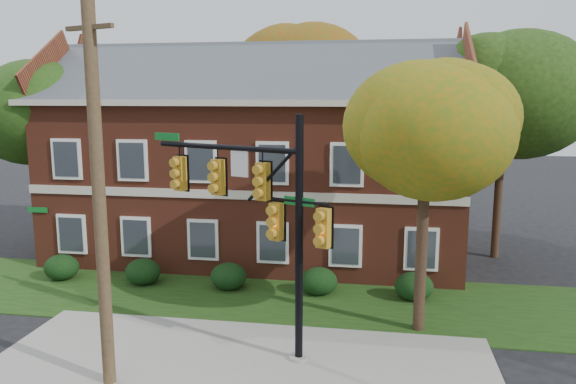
% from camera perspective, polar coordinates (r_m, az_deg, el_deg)
% --- Properties ---
extents(ground, '(120.00, 120.00, 0.00)m').
position_cam_1_polar(ground, '(15.73, -5.45, -18.36)').
color(ground, black).
rests_on(ground, ground).
extents(sidewalk, '(14.00, 5.00, 0.08)m').
position_cam_1_polar(sidewalk, '(16.58, -4.53, -16.65)').
color(sidewalk, gray).
rests_on(sidewalk, ground).
extents(grass_strip, '(30.00, 6.00, 0.04)m').
position_cam_1_polar(grass_strip, '(21.07, -1.21, -10.74)').
color(grass_strip, '#193811').
rests_on(grass_strip, ground).
extents(apartment_building, '(18.80, 8.80, 9.74)m').
position_cam_1_polar(apartment_building, '(26.07, -3.16, 4.45)').
color(apartment_building, maroon).
rests_on(apartment_building, ground).
extents(hedge_far_left, '(1.40, 1.26, 1.05)m').
position_cam_1_polar(hedge_far_left, '(24.72, -22.03, -7.11)').
color(hedge_far_left, black).
rests_on(hedge_far_left, ground).
extents(hedge_left, '(1.40, 1.26, 1.05)m').
position_cam_1_polar(hedge_left, '(23.12, -14.53, -7.85)').
color(hedge_left, black).
rests_on(hedge_left, ground).
extents(hedge_center, '(1.40, 1.26, 1.05)m').
position_cam_1_polar(hedge_center, '(21.97, -6.06, -8.52)').
color(hedge_center, black).
rests_on(hedge_center, ground).
extents(hedge_right, '(1.40, 1.26, 1.05)m').
position_cam_1_polar(hedge_right, '(21.34, 3.15, -9.04)').
color(hedge_right, black).
rests_on(hedge_right, ground).
extents(hedge_far_right, '(1.40, 1.26, 1.05)m').
position_cam_1_polar(hedge_far_right, '(21.28, 12.69, -9.34)').
color(hedge_far_right, black).
rests_on(hedge_far_right, ground).
extents(tree_near_right, '(4.50, 4.25, 8.58)m').
position_cam_1_polar(tree_near_right, '(17.34, 14.71, 7.02)').
color(tree_near_right, black).
rests_on(tree_near_right, ground).
extents(tree_left_rear, '(5.40, 5.10, 8.88)m').
position_cam_1_polar(tree_left_rear, '(28.71, -23.21, 7.56)').
color(tree_left_rear, black).
rests_on(tree_left_rear, ground).
extents(tree_right_rear, '(6.30, 5.95, 10.62)m').
position_cam_1_polar(tree_right_rear, '(26.81, 22.00, 10.62)').
color(tree_right_rear, black).
rests_on(tree_right_rear, ground).
extents(tree_far_rear, '(6.84, 6.46, 11.52)m').
position_cam_1_polar(tree_far_rear, '(33.49, 2.06, 12.25)').
color(tree_far_rear, black).
rests_on(tree_far_rear, ground).
extents(traffic_signal, '(5.80, 2.52, 6.93)m').
position_cam_1_polar(traffic_signal, '(15.78, -2.74, -1.60)').
color(traffic_signal, gray).
rests_on(traffic_signal, ground).
extents(utility_pole, '(1.46, 0.62, 9.73)m').
position_cam_1_polar(utility_pole, '(14.49, -18.64, -0.57)').
color(utility_pole, '#483521').
rests_on(utility_pole, ground).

